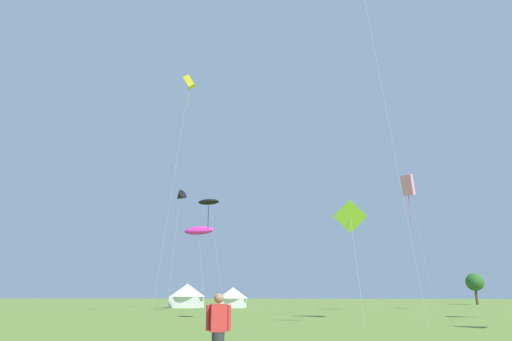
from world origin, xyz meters
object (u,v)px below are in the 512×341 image
(kite_black_parafoil, at_px, (209,202))
(kite_lime_diamond, at_px, (350,217))
(kite_magenta_parafoil, at_px, (199,231))
(tree_distant_right, at_px, (475,282))
(kite_yellow_box, at_px, (189,83))
(festival_tent_left, at_px, (233,296))
(kite_black_delta, at_px, (180,197))
(person_spectator, at_px, (218,334))
(kite_pink_box, at_px, (408,185))
(festival_tent_center, at_px, (187,294))

(kite_black_parafoil, relative_size, kite_lime_diamond, 1.53)
(kite_magenta_parafoil, height_order, tree_distant_right, kite_magenta_parafoil)
(kite_black_parafoil, bearing_deg, kite_magenta_parafoil, 109.91)
(kite_yellow_box, xyz_separation_m, tree_distant_right, (40.66, 45.98, -18.58))
(kite_magenta_parafoil, height_order, kite_lime_diamond, kite_magenta_parafoil)
(festival_tent_left, height_order, tree_distant_right, tree_distant_right)
(kite_black_delta, distance_m, kite_yellow_box, 18.89)
(kite_magenta_parafoil, distance_m, person_spectator, 46.23)
(kite_yellow_box, xyz_separation_m, kite_lime_diamond, (14.25, -11.96, -15.96))
(kite_lime_diamond, relative_size, tree_distant_right, 1.39)
(kite_black_delta, relative_size, kite_lime_diamond, 2.01)
(kite_black_delta, distance_m, tree_distant_right, 55.65)
(kite_black_delta, height_order, tree_distant_right, kite_black_delta)
(tree_distant_right, bearing_deg, kite_pink_box, -116.16)
(kite_pink_box, height_order, kite_lime_diamond, kite_pink_box)
(kite_magenta_parafoil, bearing_deg, kite_pink_box, -10.21)
(festival_tent_center, xyz_separation_m, festival_tent_left, (6.29, 0.00, -0.27))
(festival_tent_center, xyz_separation_m, tree_distant_right, (45.73, 24.64, 2.09))
(kite_black_parafoil, height_order, tree_distant_right, kite_black_parafoil)
(kite_black_delta, xyz_separation_m, tree_distant_right, (45.85, 29.78, -10.39))
(kite_lime_diamond, distance_m, person_spectator, 19.87)
(kite_black_delta, height_order, festival_tent_left, kite_black_delta)
(kite_pink_box, distance_m, kite_magenta_parafoil, 25.11)
(kite_lime_diamond, bearing_deg, person_spectator, -104.30)
(kite_black_delta, relative_size, tree_distant_right, 2.79)
(kite_yellow_box, distance_m, festival_tent_left, 29.93)
(kite_lime_diamond, distance_m, tree_distant_right, 63.73)
(person_spectator, bearing_deg, kite_black_parafoil, 103.18)
(kite_black_parafoil, height_order, kite_lime_diamond, kite_black_parafoil)
(kite_lime_diamond, relative_size, festival_tent_left, 1.85)
(kite_pink_box, xyz_separation_m, person_spectator, (-13.04, -39.61, -12.47))
(kite_black_delta, distance_m, festival_tent_left, 15.17)
(kite_magenta_parafoil, bearing_deg, kite_black_delta, 142.17)
(kite_lime_diamond, height_order, festival_tent_left, kite_lime_diamond)
(kite_black_parafoil, height_order, kite_magenta_parafoil, kite_black_parafoil)
(person_spectator, relative_size, festival_tent_left, 0.43)
(kite_magenta_parafoil, distance_m, festival_tent_center, 11.32)
(kite_black_delta, height_order, kite_lime_diamond, kite_black_delta)
(kite_lime_diamond, xyz_separation_m, tree_distant_right, (26.41, 57.94, -2.62))
(festival_tent_center, bearing_deg, kite_pink_box, -23.74)
(person_spectator, bearing_deg, kite_pink_box, 71.78)
(kite_pink_box, relative_size, festival_tent_left, 3.59)
(kite_pink_box, relative_size, festival_tent_center, 3.02)
(festival_tent_center, bearing_deg, kite_black_delta, -91.32)
(kite_black_delta, distance_m, kite_magenta_parafoil, 6.52)
(kite_black_parafoil, distance_m, tree_distant_right, 57.13)
(kite_yellow_box, relative_size, festival_tent_left, 5.72)
(kite_pink_box, bearing_deg, kite_lime_diamond, -111.51)
(festival_tent_center, relative_size, festival_tent_left, 1.19)
(festival_tent_left, bearing_deg, kite_lime_diamond, -68.63)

